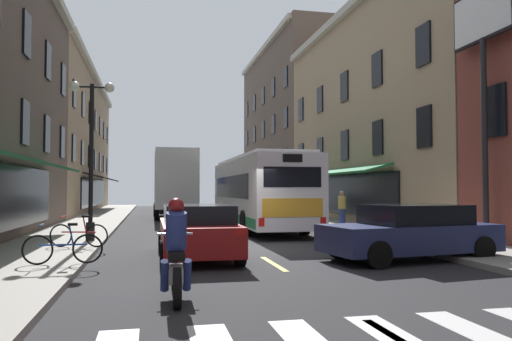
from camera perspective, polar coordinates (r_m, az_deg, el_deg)
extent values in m
cube|color=#28282B|center=(15.64, -1.13, -8.99)|extent=(34.80, 80.00, 0.10)
cube|color=#DBCC4C|center=(12.24, 2.00, -10.63)|extent=(0.14, 2.40, 0.01)
cube|color=#DBCC4C|center=(18.57, -2.89, -7.74)|extent=(0.14, 2.40, 0.01)
cube|color=#DBCC4C|center=(24.99, -5.26, -6.30)|extent=(0.14, 2.40, 0.01)
cube|color=#DBCC4C|center=(31.44, -6.65, -5.45)|extent=(0.14, 2.40, 0.01)
cube|color=#DBCC4C|center=(37.91, -7.57, -4.89)|extent=(0.14, 2.40, 0.01)
cube|color=#DBCC4C|center=(44.38, -8.22, -4.48)|extent=(0.14, 2.40, 0.01)
cube|color=#DBCC4C|center=(50.87, -8.70, -4.19)|extent=(0.14, 2.40, 0.01)
cube|color=silver|center=(6.85, 25.75, -17.18)|extent=(0.50, 2.80, 0.01)
cube|color=#A39E93|center=(15.63, -23.14, -8.37)|extent=(3.00, 80.00, 0.14)
cube|color=#A39E93|center=(17.70, 18.15, -7.69)|extent=(3.00, 80.00, 0.14)
cube|color=#1E6638|center=(15.73, -25.67, 1.49)|extent=(1.38, 14.93, 0.44)
cube|color=black|center=(19.72, -24.99, 5.01)|extent=(0.10, 1.00, 1.60)
cube|color=black|center=(23.42, -22.88, 3.86)|extent=(0.10, 1.00, 1.60)
cube|color=black|center=(27.15, -21.36, 3.03)|extent=(0.10, 1.00, 1.60)
cube|color=black|center=(20.35, -24.84, 13.98)|extent=(0.10, 1.00, 1.60)
cube|color=black|center=(23.96, -22.77, 11.50)|extent=(0.10, 1.00, 1.60)
cube|color=black|center=(27.62, -21.27, 9.66)|extent=(0.10, 1.00, 1.60)
cube|color=#9E8466|center=(42.93, -23.35, 2.99)|extent=(8.00, 26.57, 11.08)
cube|color=#B2AD9E|center=(43.08, -17.81, 9.87)|extent=(0.44, 26.07, 0.40)
cube|color=black|center=(42.15, -18.03, -2.42)|extent=(0.10, 16.00, 2.10)
cube|color=black|center=(42.09, -17.05, -0.80)|extent=(1.38, 14.93, 0.44)
cube|color=black|center=(30.90, -20.21, 2.40)|extent=(0.10, 1.00, 1.60)
cube|color=black|center=(34.67, -19.31, 1.90)|extent=(0.10, 1.00, 1.60)
cube|color=black|center=(38.44, -18.59, 1.51)|extent=(0.10, 1.00, 1.60)
cube|color=black|center=(42.22, -17.99, 1.18)|extent=(0.10, 1.00, 1.60)
cube|color=black|center=(46.00, -17.50, 0.90)|extent=(0.10, 1.00, 1.60)
cube|color=black|center=(49.79, -17.07, 0.67)|extent=(0.10, 1.00, 1.60)
cube|color=black|center=(53.58, -16.71, 0.47)|extent=(0.10, 1.00, 1.60)
cube|color=black|center=(31.31, -20.13, 8.25)|extent=(0.10, 1.00, 1.60)
cube|color=black|center=(35.03, -19.24, 7.13)|extent=(0.10, 1.00, 1.60)
cube|color=black|center=(38.77, -18.53, 6.23)|extent=(0.10, 1.00, 1.60)
cube|color=black|center=(42.52, -17.94, 5.49)|extent=(0.10, 1.00, 1.60)
cube|color=black|center=(46.28, -17.45, 4.86)|extent=(0.10, 1.00, 1.60)
cube|color=black|center=(50.05, -17.03, 4.33)|extent=(0.10, 1.00, 1.60)
cube|color=black|center=(53.82, -16.68, 3.88)|extent=(0.10, 1.00, 1.60)
cube|color=black|center=(16.94, 25.72, 6.17)|extent=(0.10, 1.00, 1.60)
cube|color=black|center=(17.68, 25.54, 16.49)|extent=(0.10, 1.00, 1.60)
cube|color=#9E8466|center=(29.32, 17.51, 5.94)|extent=(8.00, 19.90, 11.78)
cube|color=#B2AD9E|center=(28.89, 9.94, 17.32)|extent=(0.44, 19.40, 0.40)
cube|color=black|center=(27.26, 10.19, -2.68)|extent=(0.10, 12.00, 2.10)
cube|color=#1E6638|center=(27.02, 8.78, -0.15)|extent=(1.38, 11.20, 0.44)
cube|color=black|center=(20.22, 18.75, 4.74)|extent=(0.10, 1.00, 1.60)
cube|color=black|center=(23.73, 13.80, 3.68)|extent=(0.10, 1.00, 1.60)
cube|color=black|center=(27.37, 10.15, 2.88)|extent=(0.10, 1.00, 1.60)
cube|color=black|center=(31.10, 7.38, 2.26)|extent=(0.10, 1.00, 1.60)
cube|color=black|center=(34.89, 5.20, 1.77)|extent=(0.10, 1.00, 1.60)
cube|color=black|center=(20.85, 18.64, 13.51)|extent=(0.10, 1.00, 1.60)
cube|color=black|center=(24.26, 13.73, 11.22)|extent=(0.10, 1.00, 1.60)
cube|color=black|center=(27.83, 10.11, 9.45)|extent=(0.10, 1.00, 1.60)
cube|color=black|center=(31.51, 7.35, 8.07)|extent=(0.10, 1.00, 1.60)
cube|color=black|center=(35.25, 5.18, 6.96)|extent=(0.10, 1.00, 1.60)
cube|color=brown|center=(47.82, 5.57, 4.83)|extent=(8.00, 19.90, 15.27)
cube|color=#B2AD9E|center=(48.21, 0.75, 13.60)|extent=(0.44, 19.40, 0.40)
cube|color=black|center=(46.40, 0.83, -2.50)|extent=(0.10, 12.00, 2.10)
cube|color=brown|center=(46.26, -0.03, -1.01)|extent=(1.38, 11.20, 0.44)
cube|color=black|center=(38.72, 3.45, 1.37)|extent=(0.10, 1.00, 1.60)
cube|color=black|center=(42.58, 2.02, 1.04)|extent=(0.10, 1.00, 1.60)
cube|color=black|center=(46.47, 0.83, 0.77)|extent=(0.10, 1.00, 1.60)
cube|color=black|center=(50.37, -0.18, 0.54)|extent=(0.10, 1.00, 1.60)
cube|color=black|center=(54.29, -1.05, 0.35)|extent=(0.10, 1.00, 1.60)
cube|color=black|center=(39.05, 3.44, 6.06)|extent=(0.10, 1.00, 1.60)
cube|color=black|center=(42.88, 2.01, 5.32)|extent=(0.10, 1.00, 1.60)
cube|color=black|center=(46.74, 0.82, 4.69)|extent=(0.10, 1.00, 1.60)
cube|color=black|center=(50.62, -0.18, 4.16)|extent=(0.10, 1.00, 1.60)
cube|color=black|center=(54.52, -1.04, 3.71)|extent=(0.10, 1.00, 1.60)
cube|color=black|center=(39.63, 3.43, 10.64)|extent=(0.10, 1.00, 1.60)
cube|color=black|center=(43.41, 2.01, 9.51)|extent=(0.10, 1.00, 1.60)
cube|color=black|center=(47.23, 0.82, 8.55)|extent=(0.10, 1.00, 1.60)
cube|color=black|center=(51.08, -0.18, 7.73)|extent=(0.10, 1.00, 1.60)
cube|color=black|center=(54.94, -1.04, 7.03)|extent=(0.10, 1.00, 1.60)
cylinder|color=black|center=(16.71, 24.77, 3.15)|extent=(0.18, 0.18, 6.32)
cylinder|color=black|center=(16.71, 24.94, -7.28)|extent=(0.40, 0.40, 0.24)
cube|color=black|center=(17.50, 24.56, 16.05)|extent=(0.10, 2.79, 1.69)
cube|color=white|center=(17.47, 24.39, 16.08)|extent=(0.04, 2.63, 1.53)
cube|color=white|center=(17.54, 24.72, 16.02)|extent=(0.04, 2.63, 1.53)
cube|color=white|center=(22.48, 0.30, -2.39)|extent=(2.60, 11.20, 2.75)
cube|color=silver|center=(22.52, 0.30, 1.26)|extent=(2.39, 10.00, 0.16)
cube|color=black|center=(22.77, 0.14, -1.89)|extent=(2.63, 8.80, 0.96)
cube|color=#19723F|center=(22.51, 0.30, -5.25)|extent=(2.63, 10.80, 0.36)
cube|color=black|center=(27.93, -2.07, -1.94)|extent=(2.25, 0.13, 1.10)
cube|color=black|center=(17.09, 4.19, -0.75)|extent=(2.05, 0.13, 0.70)
cube|color=gold|center=(17.09, 4.20, -4.28)|extent=(2.15, 0.11, 0.64)
cube|color=black|center=(17.11, 4.19, 1.42)|extent=(0.70, 0.10, 0.28)
cube|color=red|center=(16.83, 0.61, -5.94)|extent=(0.20, 0.08, 0.28)
cube|color=red|center=(17.43, 7.70, -5.79)|extent=(0.20, 0.08, 0.28)
cylinder|color=black|center=(25.85, -3.92, -5.07)|extent=(0.30, 1.00, 1.00)
cylinder|color=black|center=(26.27, 1.18, -5.03)|extent=(0.30, 1.00, 1.00)
cylinder|color=black|center=(19.26, -1.21, -6.06)|extent=(0.30, 1.00, 1.00)
cylinder|color=black|center=(19.82, 5.52, -5.94)|extent=(0.30, 1.00, 1.00)
cube|color=white|center=(34.58, -9.62, -2.57)|extent=(2.30, 2.48, 2.40)
cube|color=black|center=(35.78, -9.69, -1.20)|extent=(2.00, 0.10, 0.80)
cube|color=silver|center=(30.41, -9.27, -1.02)|extent=(2.41, 5.89, 3.41)
cube|color=navy|center=(30.50, -6.98, -0.71)|extent=(0.07, 3.53, 0.90)
cube|color=black|center=(31.66, -9.40, -4.42)|extent=(1.91, 7.96, 0.24)
cylinder|color=black|center=(34.38, -11.45, -4.40)|extent=(0.28, 0.90, 0.90)
cylinder|color=black|center=(34.47, -7.78, -4.41)|extent=(0.28, 0.90, 0.90)
cylinder|color=black|center=(29.52, -11.35, -4.77)|extent=(0.28, 0.90, 0.90)
cylinder|color=black|center=(29.63, -7.08, -4.78)|extent=(0.28, 0.90, 0.90)
cube|color=navy|center=(13.31, 17.17, -7.36)|extent=(4.67, 2.49, 0.68)
cube|color=black|center=(13.38, 17.75, -4.88)|extent=(2.63, 2.03, 0.53)
cube|color=red|center=(14.21, 26.13, -5.94)|extent=(0.09, 0.21, 0.14)
cube|color=red|center=(15.28, 22.03, -5.73)|extent=(0.09, 0.21, 0.14)
cylinder|color=black|center=(11.74, 13.85, -9.37)|extent=(0.67, 0.31, 0.64)
cylinder|color=black|center=(13.23, 9.51, -8.59)|extent=(0.67, 0.31, 0.64)
cylinder|color=black|center=(13.68, 24.59, -8.21)|extent=(0.67, 0.31, 0.64)
cylinder|color=black|center=(14.97, 19.78, -7.74)|extent=(0.67, 0.31, 0.64)
cube|color=maroon|center=(13.20, -6.75, -7.42)|extent=(1.87, 4.44, 0.71)
cube|color=black|center=(12.99, -6.67, -5.00)|extent=(1.70, 2.40, 0.49)
cube|color=red|center=(10.95, -9.65, -7.16)|extent=(0.20, 0.06, 0.14)
cube|color=red|center=(11.11, -1.89, -7.12)|extent=(0.20, 0.06, 0.14)
cylinder|color=black|center=(14.69, -10.71, -7.94)|extent=(0.22, 0.64, 0.64)
cylinder|color=black|center=(14.83, -3.87, -7.92)|extent=(0.22, 0.64, 0.64)
cylinder|color=black|center=(11.68, -10.44, -9.44)|extent=(0.22, 0.64, 0.64)
cylinder|color=black|center=(11.85, -1.84, -9.37)|extent=(0.22, 0.64, 0.64)
cube|color=black|center=(43.18, -10.18, -3.82)|extent=(1.87, 4.42, 0.61)
cube|color=black|center=(43.00, -10.17, -3.15)|extent=(1.70, 2.39, 0.46)
cube|color=red|center=(40.98, -11.14, -3.61)|extent=(0.20, 0.06, 0.14)
cube|color=red|center=(41.02, -9.06, -3.63)|extent=(0.20, 0.06, 0.14)
cylinder|color=black|center=(44.68, -11.36, -4.04)|extent=(0.22, 0.64, 0.64)
cylinder|color=black|center=(44.73, -9.12, -4.06)|extent=(0.22, 0.64, 0.64)
cylinder|color=black|center=(41.67, -11.33, -4.18)|extent=(0.22, 0.64, 0.64)
cylinder|color=black|center=(41.72, -8.93, -4.19)|extent=(0.22, 0.64, 0.64)
cylinder|color=black|center=(9.24, -9.35, -11.45)|extent=(0.11, 0.62, 0.62)
cylinder|color=black|center=(7.81, -9.04, -13.17)|extent=(0.13, 0.62, 0.62)
cylinder|color=#B2B2B7|center=(9.07, -9.32, -9.70)|extent=(0.08, 0.33, 0.68)
ellipsoid|color=navy|center=(8.63, -9.23, -8.76)|extent=(0.33, 0.57, 0.28)
cube|color=black|center=(8.24, -9.15, -9.56)|extent=(0.27, 0.56, 0.12)
cube|color=#B2B2B7|center=(8.51, -9.21, -11.64)|extent=(0.25, 0.40, 0.30)
cylinder|color=#B2B2B7|center=(8.93, -9.28, -7.18)|extent=(0.62, 0.05, 0.04)
cylinder|color=navy|center=(8.27, -9.14, -6.82)|extent=(0.35, 0.46, 0.66)
sphere|color=maroon|center=(8.36, -9.15, -4.02)|extent=(0.26, 0.26, 0.26)
cylinder|color=navy|center=(8.38, -10.44, -11.77)|extent=(0.15, 0.36, 0.56)
cylinder|color=navy|center=(8.40, -7.93, -11.78)|extent=(0.15, 0.36, 0.56)
torus|color=black|center=(15.52, -21.50, -6.96)|extent=(0.65, 0.20, 0.66)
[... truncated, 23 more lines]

